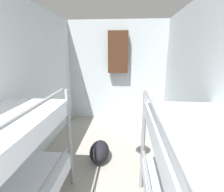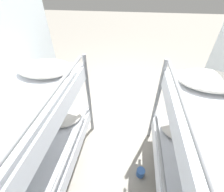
{
  "view_description": "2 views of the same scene",
  "coord_description": "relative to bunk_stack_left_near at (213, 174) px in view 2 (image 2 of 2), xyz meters",
  "views": [
    {
      "loc": [
        0.22,
        0.53,
        1.61
      ],
      "look_at": [
        0.03,
        2.8,
        1.02
      ],
      "focal_mm": 28.0,
      "sensor_mm": 36.0,
      "label": 1
    },
    {
      "loc": [
        -0.09,
        2.03,
        1.83
      ],
      "look_at": [
        0.09,
        0.81,
        0.86
      ],
      "focal_mm": 24.0,
      "sensor_mm": 36.0,
      "label": 2
    }
  ],
  "objects": [
    {
      "name": "ground_plane",
      "position": [
        0.76,
        -1.4,
        -0.67
      ],
      "size": [
        20.0,
        20.0,
        0.0
      ],
      "primitive_type": "plane",
      "color": "gray"
    },
    {
      "name": "bunk_stack_right_near",
      "position": [
        1.53,
        0.0,
        0.0
      ],
      "size": [
        0.71,
        1.81,
        1.24
      ],
      "color": "gray",
      "rests_on": "ground_plane"
    },
    {
      "name": "tin_can",
      "position": [
        0.46,
        -0.23,
        -0.62
      ],
      "size": [
        0.1,
        0.1,
        0.1
      ],
      "color": "#2D569E",
      "rests_on": "ground_plane"
    },
    {
      "name": "bunk_stack_left_near",
      "position": [
        0.0,
        0.0,
        0.0
      ],
      "size": [
        0.71,
        1.81,
        1.24
      ],
      "color": "gray",
      "rests_on": "ground_plane"
    }
  ]
}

